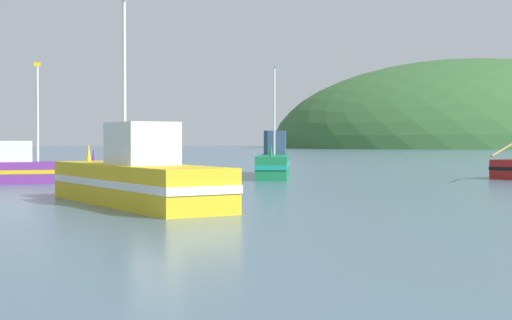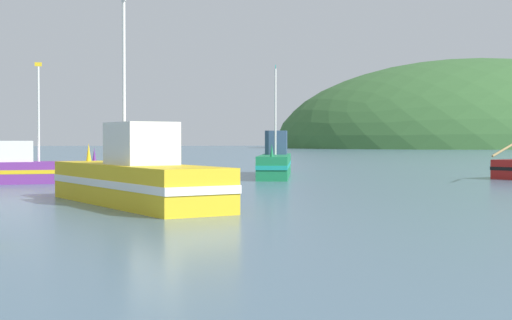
{
  "view_description": "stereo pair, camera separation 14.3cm",
  "coord_description": "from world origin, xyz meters",
  "views": [
    {
      "loc": [
        -5.23,
        -4.35,
        2.23
      ],
      "look_at": [
        1.13,
        27.31,
        1.4
      ],
      "focal_mm": 54.31,
      "sensor_mm": 36.0,
      "label": 1
    },
    {
      "loc": [
        -5.09,
        -4.38,
        2.23
      ],
      "look_at": [
        1.13,
        27.31,
        1.4
      ],
      "focal_mm": 54.31,
      "sensor_mm": 36.0,
      "label": 2
    }
  ],
  "objects": [
    {
      "name": "hill_far_center",
      "position": [
        102.45,
        205.89,
        0.0
      ],
      "size": [
        119.89,
        95.91,
        51.59
      ],
      "primitive_type": "ellipsoid",
      "color": "#386633",
      "rests_on": "ground"
    },
    {
      "name": "fishing_boat_green",
      "position": [
        5.25,
        42.11,
        0.88
      ],
      "size": [
        4.62,
        11.74,
        6.84
      ],
      "rotation": [
        0.0,
        0.0,
        4.46
      ],
      "color": "#197A47",
      "rests_on": "ground"
    },
    {
      "name": "fishing_boat_purple",
      "position": [
        -8.85,
        36.86,
        0.75
      ],
      "size": [
        7.03,
        2.53,
        6.23
      ],
      "rotation": [
        0.0,
        0.0,
        0.13
      ],
      "color": "#6B2D84",
      "rests_on": "ground"
    },
    {
      "name": "fishing_boat_yellow",
      "position": [
        -4.04,
        22.54,
        0.9
      ],
      "size": [
        5.94,
        10.52,
        7.34
      ],
      "rotation": [
        0.0,
        0.0,
        1.93
      ],
      "color": "gold",
      "rests_on": "ground"
    }
  ]
}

